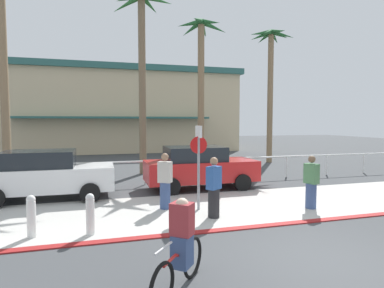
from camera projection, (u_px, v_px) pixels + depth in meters
ground_plane at (188, 176)px, 15.75m from camera, size 80.00×80.00×0.00m
sidewalk_strip at (235, 206)px, 10.19m from camera, size 44.00×4.00×0.02m
curb_paint at (267, 225)px, 8.27m from camera, size 44.00×0.24×0.03m
building_backdrop at (113, 111)px, 30.99m from camera, size 22.52×11.35×7.43m
rail_fence at (196, 163)px, 14.25m from camera, size 22.86×0.08×1.04m
stop_sign_bike_lane at (199, 155)px, 9.66m from camera, size 0.52×0.56×2.56m
bollard_0 at (31, 216)px, 7.40m from camera, size 0.20×0.20×1.00m
bollard_2 at (90, 214)px, 7.57m from camera, size 0.20×0.20×1.00m
palm_tree_1 at (2, 25)px, 14.02m from camera, size 2.72×3.54×9.58m
palm_tree_2 at (141, 41)px, 16.08m from camera, size 3.06×3.54×9.07m
palm_tree_3 at (201, 64)px, 17.49m from camera, size 2.85×2.89×8.22m
palm_tree_4 at (270, 64)px, 20.79m from camera, size 2.81×3.52×8.59m
car_white_1 at (46, 174)px, 11.04m from camera, size 4.40×2.02×1.69m
car_red_2 at (199, 167)px, 12.86m from camera, size 4.40×2.02×1.69m
cyclist_red_0 at (181, 247)px, 5.12m from camera, size 1.21×1.44×1.50m
pedestrian_1 at (214, 190)px, 8.90m from camera, size 0.48×0.44×1.70m
pedestrian_2 at (311, 184)px, 9.86m from camera, size 0.41×0.46×1.65m
pedestrian_3 at (165, 183)px, 9.82m from camera, size 0.48×0.44×1.72m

